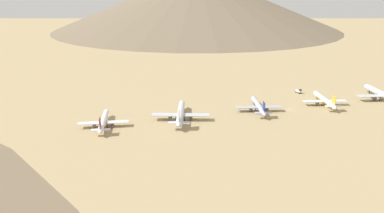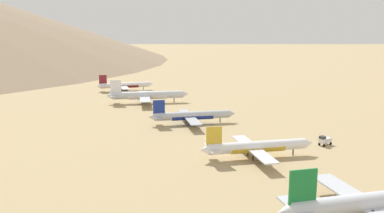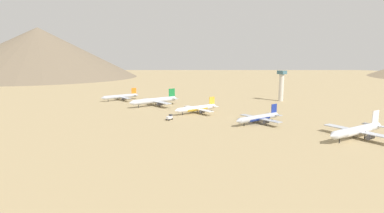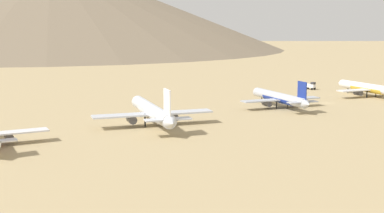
{
  "view_description": "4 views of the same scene",
  "coord_description": "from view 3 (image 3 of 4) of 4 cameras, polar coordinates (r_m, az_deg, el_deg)",
  "views": [
    {
      "loc": [
        -234.95,
        95.61,
        87.31
      ],
      "look_at": [
        -3.35,
        75.05,
        5.77
      ],
      "focal_mm": 32.04,
      "sensor_mm": 36.0,
      "label": 1
    },
    {
      "loc": [
        -49.46,
        -159.35,
        45.95
      ],
      "look_at": [
        3.67,
        43.91,
        4.65
      ],
      "focal_mm": 39.04,
      "sensor_mm": 36.0,
      "label": 2
    },
    {
      "loc": [
        158.47,
        154.07,
        45.11
      ],
      "look_at": [
        15.84,
        -25.77,
        6.82
      ],
      "focal_mm": 28.23,
      "sensor_mm": 36.0,
      "label": 3
    },
    {
      "loc": [
        -169.48,
        142.16,
        32.96
      ],
      "look_at": [
        -17.09,
        71.12,
        5.9
      ],
      "focal_mm": 48.14,
      "sensor_mm": 36.0,
      "label": 4
    }
  ],
  "objects": [
    {
      "name": "desert_hill_2",
      "position": [
        729.82,
        -26.9,
        9.06
      ],
      "size": [
        407.64,
        407.64,
        105.47
      ],
      "primitive_type": "cone",
      "color": "#70604C",
      "rests_on": "ground"
    },
    {
      "name": "parked_jet_0",
      "position": [
        320.66,
        -13.29,
        1.85
      ],
      "size": [
        41.21,
        33.37,
        11.91
      ],
      "color": "#B2B7C1",
      "rests_on": "ground"
    },
    {
      "name": "parked_jet_1",
      "position": [
        278.68,
        -6.98,
        1.12
      ],
      "size": [
        51.17,
        41.42,
        14.8
      ],
      "color": "silver",
      "rests_on": "ground"
    },
    {
      "name": "ground_plane",
      "position": [
        225.57,
        7.24,
        -2.14
      ],
      "size": [
        1800.0,
        1800.0,
        0.0
      ],
      "primitive_type": "plane",
      "color": "tan"
    },
    {
      "name": "control_tower",
      "position": [
        318.83,
        16.53,
        4.06
      ],
      "size": [
        7.2,
        7.2,
        30.94
      ],
      "color": "beige",
      "rests_on": "ground"
    },
    {
      "name": "service_truck",
      "position": [
        216.46,
        -4.27,
        -2.02
      ],
      "size": [
        5.67,
        4.18,
        3.9
      ],
      "color": "silver",
      "rests_on": "ground"
    },
    {
      "name": "parked_jet_2",
      "position": [
        240.97,
        0.96,
        -0.35
      ],
      "size": [
        41.94,
        34.04,
        12.1
      ],
      "color": "white",
      "rests_on": "ground"
    },
    {
      "name": "parked_jet_4",
      "position": [
        190.25,
        28.77,
        -3.98
      ],
      "size": [
        48.98,
        39.92,
        14.12
      ],
      "color": "silver",
      "rests_on": "ground"
    },
    {
      "name": "parked_jet_3",
      "position": [
        209.19,
        12.52,
        -2.09
      ],
      "size": [
        41.76,
        33.9,
        12.04
      ],
      "color": "#B2B7C1",
      "rests_on": "ground"
    }
  ]
}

